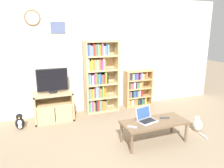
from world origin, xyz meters
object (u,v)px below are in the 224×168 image
tv_stand (53,106)px  remote_far_from_laptop (132,127)px  television (52,81)px  cat (197,124)px  coffee_table (154,123)px  penguin_figurine (20,122)px  bookshelf_tall (99,77)px  remote_near_laptop (165,118)px  laptop (146,118)px  bookshelf_short (137,88)px

tv_stand → remote_far_from_laptop: 1.96m
television → remote_far_from_laptop: television is taller
tv_stand → cat: (2.51, -1.51, -0.18)m
coffee_table → penguin_figurine: size_ratio=3.54×
bookshelf_tall → remote_far_from_laptop: 1.86m
bookshelf_tall → remote_near_laptop: bearing=-68.5°
coffee_table → remote_far_from_laptop: (-0.46, -0.08, 0.05)m
bookshelf_tall → penguin_figurine: 1.90m
laptop → television: bearing=117.6°
coffee_table → cat: size_ratio=2.29×
laptop → cat: laptop is taller
bookshelf_short → laptop: (-0.70, -1.69, -0.01)m
television → remote_far_from_laptop: bearing=-58.5°
penguin_figurine → cat: bearing=-22.0°
television → coffee_table: (1.48, -1.58, -0.52)m
coffee_table → penguin_figurine: 2.56m
coffee_table → remote_near_laptop: bearing=10.3°
bookshelf_short → remote_far_from_laptop: 2.10m
laptop → remote_near_laptop: size_ratio=2.21×
bookshelf_tall → remote_near_laptop: 1.86m
remote_far_from_laptop → cat: remote_far_from_laptop is taller
remote_far_from_laptop → remote_near_laptop: bearing=-40.9°
bookshelf_tall → penguin_figurine: bookshelf_tall is taller
bookshelf_tall → bookshelf_short: size_ratio=1.81×
remote_near_laptop → television: bearing=65.0°
tv_stand → remote_near_laptop: (1.72, -1.54, 0.09)m
television → remote_near_laptop: 2.35m
cat → television: bearing=177.3°
remote_near_laptop → penguin_figurine: bearing=78.1°
bookshelf_short → coffee_table: (-0.57, -1.75, -0.11)m
television → remote_near_laptop: bearing=-41.9°
television → bookshelf_short: television is taller
television → tv_stand: bearing=154.4°
bookshelf_tall → cat: (1.45, -1.66, -0.69)m
remote_near_laptop → tv_stand: bearing=65.1°
tv_stand → cat: size_ratio=1.62×
remote_far_from_laptop → cat: (1.48, 0.16, -0.27)m
bookshelf_short → laptop: 1.83m
remote_near_laptop → cat: (0.78, 0.03, -0.27)m
bookshelf_short → remote_far_from_laptop: (-1.03, -1.83, -0.06)m
bookshelf_tall → bookshelf_short: 1.06m
bookshelf_short → penguin_figurine: (-2.73, -0.39, -0.31)m
tv_stand → bookshelf_tall: bearing=7.7°
coffee_table → remote_far_from_laptop: bearing=-169.8°
penguin_figurine → bookshelf_tall: bearing=12.1°
cat → penguin_figurine: size_ratio=1.54×
bookshelf_short → remote_far_from_laptop: bearing=-119.2°
remote_near_laptop → remote_far_from_laptop: 0.70m
tv_stand → remote_near_laptop: 2.32m
bookshelf_tall → cat: bookshelf_tall is taller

